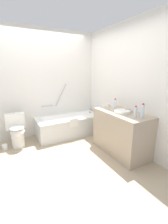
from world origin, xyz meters
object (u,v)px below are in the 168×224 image
Objects in this scene: drinking_glass_1 at (109,105)px; toilet_paper_roll at (5,147)px; toilet at (17,131)px; water_bottle_2 at (143,111)px; bathtub at (69,125)px; sink_faucet at (129,110)px; drinking_glass_0 at (115,106)px; sink_basin at (122,112)px; water_bottle_0 at (115,105)px; water_bottle_1 at (136,112)px.

drinking_glass_1 is 0.78× the size of toilet_paper_roll.
toilet is 2.59m from water_bottle_2.
toilet reaches higher than toilet_paper_roll.
bathtub reaches higher than sink_faucet.
drinking_glass_0 is at bearing 104.46° from sink_faucet.
sink_basin reaches higher than toilet_paper_roll.
drinking_glass_0 is 2.49m from toilet_paper_roll.
sink_basin is 0.18m from sink_faucet.
water_bottle_2 is (0.07, -0.63, 0.01)m from water_bottle_0.
water_bottle_2 is at bearing -88.51° from drinking_glass_1.
water_bottle_0 is at bearing 57.28° from toilet.
water_bottle_2 is (0.61, -1.75, 0.70)m from bathtub.
toilet_paper_roll is (-2.13, 1.68, -0.91)m from water_bottle_2.
water_bottle_0 is 2.48m from toilet_paper_roll.
sink_basin is at bearing 52.03° from toilet.
drinking_glass_0 is at bearing -76.72° from drinking_glass_1.
water_bottle_1 is at bearing 46.29° from toilet.
drinking_glass_1 is at bearing 103.28° from drinking_glass_0.
drinking_glass_0 is (-0.09, 0.33, 0.02)m from sink_faucet.
drinking_glass_1 is (-0.04, 0.16, -0.00)m from drinking_glass_0.
sink_basin is at bearing 100.73° from water_bottle_2.
toilet_paper_roll is at bearing 156.33° from drinking_glass_0.
toilet_paper_roll is at bearing 148.20° from sink_basin.
water_bottle_0 is 0.94× the size of water_bottle_2.
sink_basin is 1.50× the size of water_bottle_1.
drinking_glass_1 reaches higher than toilet.
drinking_glass_0 reaches higher than sink_faucet.
bathtub is 1.54m from toilet_paper_roll.
sink_basin is 2.76× the size of toilet_paper_roll.
bathtub is 1.57m from sink_basin.
water_bottle_2 is at bearing -103.94° from sink_faucet.
water_bottle_0 is at bearing 126.07° from sink_faucet.
toilet_paper_roll is at bearing 159.66° from drinking_glass_1.
toilet is at bearing 149.12° from water_bottle_0.
drinking_glass_0 is 1.10× the size of drinking_glass_1.
bathtub is 14.87× the size of toilet_paper_roll.
drinking_glass_1 is (1.83, -0.81, 0.53)m from toilet.
water_bottle_0 is at bearing 90.61° from water_bottle_1.
sink_basin is 0.42m from water_bottle_2.
water_bottle_0 is 2.19× the size of toilet_paper_roll.
sink_basin is at bearing -31.80° from toilet_paper_roll.
bathtub is 1.26m from toilet.
drinking_glass_1 is at bearing 83.84° from sink_basin.
sink_faucet is (1.96, -1.30, 0.52)m from toilet.
sink_faucet is at bearing 76.06° from water_bottle_2.
bathtub reaches higher than drinking_glass_0.
sink_faucet is (0.18, 0.00, 0.00)m from sink_basin.
water_bottle_1 is at bearing -96.65° from drinking_glass_0.
toilet is (-1.25, -0.04, 0.10)m from bathtub.
water_bottle_0 is (0.54, -1.12, 0.70)m from bathtub.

